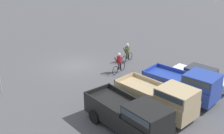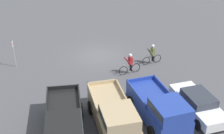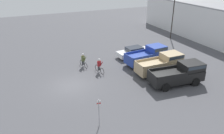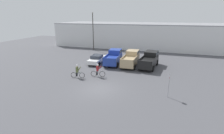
{
  "view_description": "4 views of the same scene",
  "coord_description": "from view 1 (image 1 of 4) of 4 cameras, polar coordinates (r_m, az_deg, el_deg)",
  "views": [
    {
      "loc": [
        15.5,
        20.25,
        10.38
      ],
      "look_at": [
        -0.04,
        4.54,
        1.2
      ],
      "focal_mm": 50.0,
      "sensor_mm": 36.0,
      "label": 1
    },
    {
      "loc": [
        4.88,
        24.19,
        11.91
      ],
      "look_at": [
        -0.04,
        4.54,
        1.2
      ],
      "focal_mm": 50.0,
      "sensor_mm": 36.0,
      "label": 2
    },
    {
      "loc": [
        19.52,
        -4.17,
        10.9
      ],
      "look_at": [
        -0.04,
        4.54,
        1.2
      ],
      "focal_mm": 35.0,
      "sensor_mm": 36.0,
      "label": 3
    },
    {
      "loc": [
        6.66,
        -16.01,
        7.68
      ],
      "look_at": [
        -0.04,
        4.54,
        1.2
      ],
      "focal_mm": 28.0,
      "sensor_mm": 36.0,
      "label": 4
    }
  ],
  "objects": [
    {
      "name": "cyclist_0",
      "position": [
        25.69,
        1.29,
        0.82
      ],
      "size": [
        1.86,
        0.54,
        1.73
      ],
      "color": "black",
      "rests_on": "ground_plane"
    },
    {
      "name": "ground_plane",
      "position": [
        27.53,
        -6.72,
        0.25
      ],
      "size": [
        80.0,
        80.0,
        0.0
      ],
      "primitive_type": "plane",
      "color": "#4C4C51"
    },
    {
      "name": "pickup_truck_1",
      "position": [
        19.76,
        8.81,
        -5.64
      ],
      "size": [
        2.21,
        5.36,
        2.19
      ],
      "color": "tan",
      "rests_on": "ground_plane"
    },
    {
      "name": "sedan_0",
      "position": [
        24.46,
        15.88,
        -1.66
      ],
      "size": [
        2.1,
        4.78,
        1.38
      ],
      "color": "white",
      "rests_on": "ground_plane"
    },
    {
      "name": "pickup_truck_0",
      "position": [
        21.87,
        13.38,
        -3.1
      ],
      "size": [
        2.56,
        5.29,
        2.18
      ],
      "color": "#233D9E",
      "rests_on": "ground_plane"
    },
    {
      "name": "pickup_truck_2",
      "position": [
        17.74,
        3.54,
        -8.85
      ],
      "size": [
        2.63,
        5.76,
        2.19
      ],
      "color": "black",
      "rests_on": "ground_plane"
    },
    {
      "name": "cyclist_1",
      "position": [
        28.0,
        2.81,
        2.69
      ],
      "size": [
        1.78,
        0.54,
        1.74
      ],
      "color": "black",
      "rests_on": "ground_plane"
    }
  ]
}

